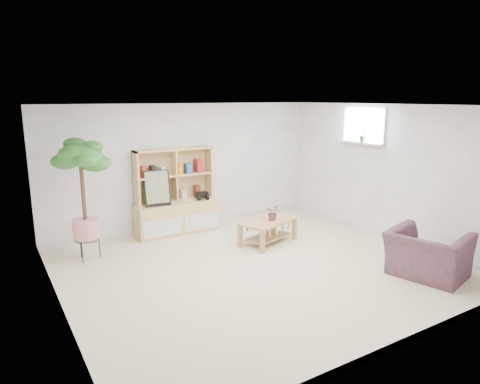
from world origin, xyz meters
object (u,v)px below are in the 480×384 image
storage_unit (177,192)px  coffee_table (268,232)px  floor_tree (84,201)px  armchair (428,251)px

storage_unit → coffee_table: (1.12, -1.37, -0.59)m
coffee_table → floor_tree: (-2.88, 0.83, 0.75)m
floor_tree → armchair: 5.15m
storage_unit → floor_tree: 1.85m
storage_unit → armchair: (2.23, -3.73, -0.42)m
storage_unit → armchair: 4.37m
storage_unit → armchair: size_ratio=1.56×
coffee_table → floor_tree: floor_tree is taller
armchair → floor_tree: bearing=36.7°
storage_unit → floor_tree: floor_tree is taller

